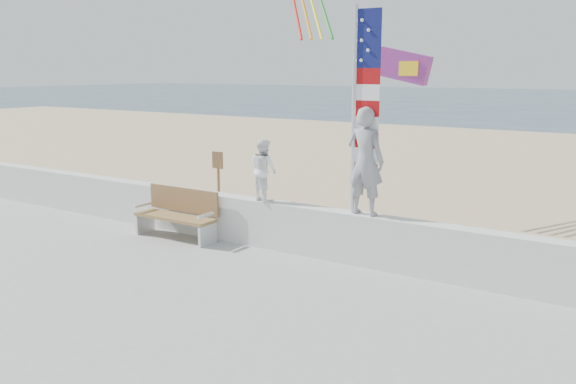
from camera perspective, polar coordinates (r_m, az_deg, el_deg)
name	(u,v)px	position (r m, az deg, el deg)	size (l,w,h in m)	color
ground	(218,290)	(10.13, -6.58, -9.09)	(220.00, 220.00, 0.00)	#2B4356
sand	(419,194)	(17.74, 12.18, -0.21)	(90.00, 40.00, 0.08)	tan
seawall	(285,227)	(11.48, -0.30, -3.25)	(30.00, 0.35, 0.90)	silver
adult	(365,161)	(10.41, 7.25, 2.87)	(0.67, 0.44, 1.85)	gray
child	(263,170)	(11.53, -2.31, 2.10)	(0.57, 0.45, 1.18)	white
bench	(178,213)	(12.49, -10.25, -1.94)	(1.80, 0.57, 1.00)	olive
flag	(361,102)	(10.36, 6.85, 8.33)	(0.50, 0.08, 3.50)	silver
parafoil_kite	(405,66)	(12.48, 10.91, 11.46)	(1.12, 0.34, 0.76)	#FF1C1F
sign	(218,175)	(15.24, -6.55, 1.55)	(0.32, 0.07, 1.46)	olive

